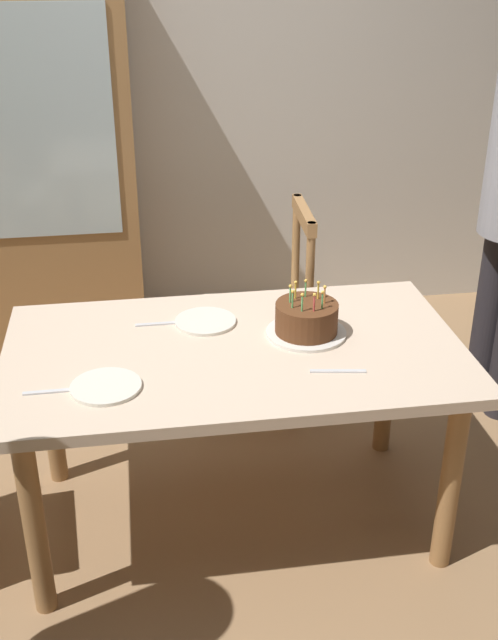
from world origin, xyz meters
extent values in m
plane|color=#93704C|center=(0.00, 0.00, 0.00)|extent=(6.40, 6.40, 0.00)
cube|color=beige|center=(0.00, 1.85, 1.30)|extent=(6.40, 0.10, 2.60)
cube|color=beige|center=(0.00, 0.00, 0.71)|extent=(1.55, 0.89, 0.04)
cylinder|color=#9E7042|center=(-0.67, -0.34, 0.34)|extent=(0.07, 0.07, 0.69)
cylinder|color=#9E7042|center=(0.67, -0.34, 0.34)|extent=(0.07, 0.07, 0.69)
cylinder|color=#9E7042|center=(-0.67, 0.34, 0.34)|extent=(0.07, 0.07, 0.69)
cylinder|color=#9E7042|center=(0.67, 0.34, 0.34)|extent=(0.07, 0.07, 0.69)
cylinder|color=silver|center=(0.26, 0.06, 0.73)|extent=(0.28, 0.28, 0.01)
cylinder|color=#563019|center=(0.26, 0.06, 0.79)|extent=(0.22, 0.22, 0.10)
cylinder|color=#F2994C|center=(0.32, 0.06, 0.87)|extent=(0.01, 0.01, 0.05)
sphere|color=#FFC64C|center=(0.32, 0.06, 0.90)|extent=(0.01, 0.01, 0.01)
cylinder|color=yellow|center=(0.31, 0.09, 0.87)|extent=(0.01, 0.01, 0.05)
sphere|color=#FFC64C|center=(0.31, 0.09, 0.90)|extent=(0.01, 0.01, 0.01)
cylinder|color=#66CC72|center=(0.27, 0.12, 0.87)|extent=(0.01, 0.01, 0.05)
sphere|color=#FFC64C|center=(0.27, 0.12, 0.90)|extent=(0.01, 0.01, 0.01)
cylinder|color=yellow|center=(0.23, 0.11, 0.87)|extent=(0.01, 0.01, 0.05)
sphere|color=#FFC64C|center=(0.23, 0.11, 0.90)|extent=(0.01, 0.01, 0.01)
cylinder|color=#66CC72|center=(0.21, 0.08, 0.87)|extent=(0.01, 0.01, 0.05)
sphere|color=#FFC64C|center=(0.21, 0.08, 0.90)|extent=(0.01, 0.01, 0.01)
cylinder|color=#66CC72|center=(0.20, 0.04, 0.87)|extent=(0.01, 0.01, 0.05)
sphere|color=#FFC64C|center=(0.20, 0.04, 0.90)|extent=(0.01, 0.01, 0.01)
cylinder|color=#66CC72|center=(0.23, 0.01, 0.87)|extent=(0.01, 0.01, 0.05)
sphere|color=#FFC64C|center=(0.23, 0.01, 0.90)|extent=(0.01, 0.01, 0.01)
cylinder|color=#E54C4C|center=(0.27, 0.00, 0.87)|extent=(0.01, 0.01, 0.05)
sphere|color=#FFC64C|center=(0.27, 0.00, 0.90)|extent=(0.01, 0.01, 0.01)
cylinder|color=#66CC72|center=(0.30, 0.01, 0.87)|extent=(0.01, 0.01, 0.05)
sphere|color=#FFC64C|center=(0.30, 0.01, 0.90)|extent=(0.01, 0.01, 0.01)
cylinder|color=silver|center=(-0.43, -0.20, 0.73)|extent=(0.22, 0.22, 0.01)
cylinder|color=silver|center=(-0.08, 0.20, 0.73)|extent=(0.22, 0.22, 0.01)
cube|color=silver|center=(-0.59, -0.20, 0.73)|extent=(0.18, 0.02, 0.01)
cube|color=silver|center=(-0.24, 0.21, 0.73)|extent=(0.18, 0.02, 0.01)
cube|color=silver|center=(0.30, -0.21, 0.73)|extent=(0.18, 0.04, 0.01)
cube|color=beige|center=(0.20, 0.76, 0.45)|extent=(0.46, 0.46, 0.05)
cylinder|color=#9E7042|center=(0.04, 0.94, 0.21)|extent=(0.04, 0.04, 0.42)
cylinder|color=#9E7042|center=(0.02, 0.60, 0.21)|extent=(0.04, 0.04, 0.42)
cylinder|color=#9E7042|center=(0.38, 0.92, 0.21)|extent=(0.04, 0.04, 0.42)
cylinder|color=#9E7042|center=(0.36, 0.59, 0.21)|extent=(0.04, 0.04, 0.42)
cylinder|color=#9E7042|center=(0.41, 0.93, 0.70)|extent=(0.04, 0.04, 0.50)
cylinder|color=#9E7042|center=(0.39, 0.57, 0.70)|extent=(0.04, 0.04, 0.50)
cube|color=#9E7042|center=(0.40, 0.75, 0.92)|extent=(0.06, 0.40, 0.06)
cylinder|color=#262328|center=(1.24, 0.64, 0.43)|extent=(0.14, 0.14, 0.86)
cube|color=#9E7042|center=(-0.83, 1.56, 0.95)|extent=(1.10, 0.44, 1.90)
cube|color=silver|center=(-0.83, 1.34, 1.20)|extent=(0.94, 0.01, 1.04)
camera|label=1|loc=(-0.30, -2.30, 1.99)|focal=43.92mm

